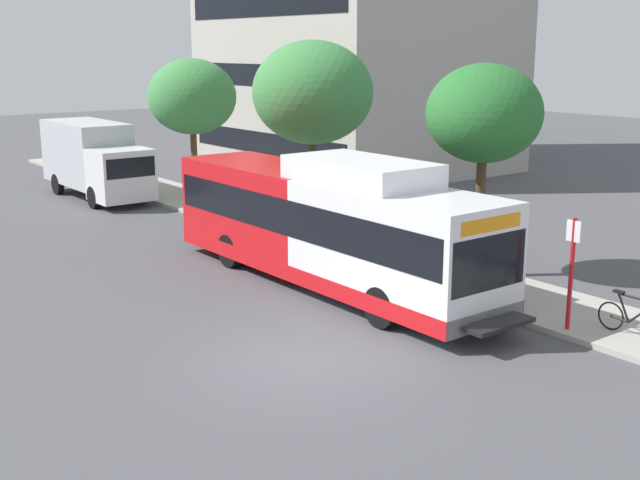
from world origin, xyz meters
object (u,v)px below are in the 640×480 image
(bus_stop_sign_pole, at_px, (572,265))
(bicycle_parked, at_px, (633,318))
(street_tree_near_stop, at_px, (484,114))
(street_tree_mid_block, at_px, (313,93))
(transit_bus, at_px, (328,225))
(street_tree_far_block, at_px, (192,97))
(box_truck_background, at_px, (95,158))

(bus_stop_sign_pole, height_order, bicycle_parked, bus_stop_sign_pole)
(bus_stop_sign_pole, distance_m, bicycle_parked, 1.76)
(street_tree_near_stop, relative_size, street_tree_mid_block, 0.90)
(transit_bus, height_order, street_tree_mid_block, street_tree_mid_block)
(street_tree_mid_block, height_order, street_tree_far_block, street_tree_mid_block)
(street_tree_near_stop, bearing_deg, transit_bus, 154.15)
(box_truck_background, bearing_deg, street_tree_far_block, -30.91)
(bicycle_parked, height_order, street_tree_mid_block, street_tree_mid_block)
(bus_stop_sign_pole, bearing_deg, street_tree_far_block, 84.65)
(street_tree_mid_block, bearing_deg, street_tree_near_stop, -91.46)
(street_tree_mid_block, relative_size, box_truck_background, 0.93)
(bicycle_parked, xyz_separation_m, box_truck_background, (-2.43, 24.28, 1.18))
(bicycle_parked, relative_size, street_tree_far_block, 0.30)
(street_tree_far_block, distance_m, box_truck_background, 4.99)
(transit_bus, height_order, street_tree_far_block, street_tree_far_block)
(bus_stop_sign_pole, bearing_deg, transit_bus, 106.47)
(street_tree_mid_block, xyz_separation_m, box_truck_background, (-3.95, 10.45, -3.11))
(street_tree_near_stop, distance_m, box_truck_background, 19.14)
(transit_bus, xyz_separation_m, box_truck_background, (0.21, 16.63, 0.04))
(bus_stop_sign_pole, xyz_separation_m, street_tree_near_stop, (2.05, 4.55, 2.98))
(transit_bus, relative_size, street_tree_far_block, 2.10)
(bus_stop_sign_pole, distance_m, street_tree_far_block, 21.17)
(transit_bus, relative_size, bus_stop_sign_pole, 4.71)
(street_tree_mid_block, height_order, box_truck_background, street_tree_mid_block)
(street_tree_mid_block, xyz_separation_m, street_tree_far_block, (-0.30, 8.26, -0.52))
(street_tree_mid_block, bearing_deg, box_truck_background, 110.71)
(bicycle_parked, xyz_separation_m, street_tree_near_stop, (1.32, 5.74, 4.07))
(transit_bus, bearing_deg, street_tree_mid_block, 56.02)
(bus_stop_sign_pole, distance_m, street_tree_near_stop, 5.81)
(transit_bus, relative_size, street_tree_near_stop, 2.08)
(street_tree_mid_block, distance_m, street_tree_far_block, 8.28)
(bus_stop_sign_pole, height_order, street_tree_near_stop, street_tree_near_stop)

